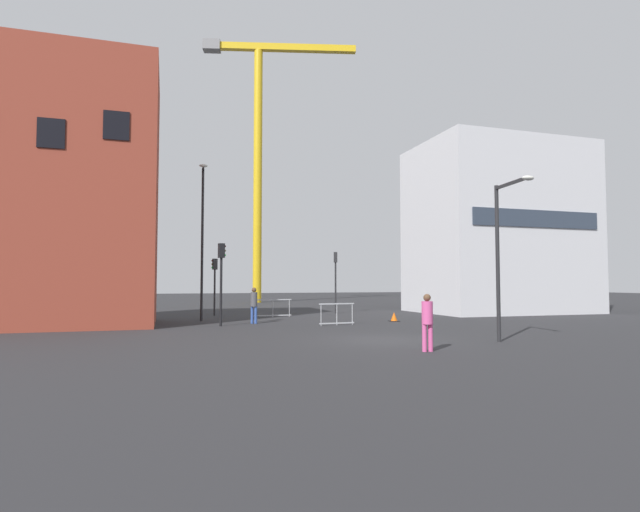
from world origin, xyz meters
TOP-DOWN VIEW (x-y plane):
  - ground at (0.00, 0.00)m, footprint 160.00×160.00m
  - brick_building at (-12.43, 9.90)m, footprint 8.68×6.38m
  - office_block at (14.99, 13.30)m, footprint 11.35×8.02m
  - construction_crane at (1.82, 34.97)m, footprint 16.02×4.83m
  - streetlamp_tall at (-5.73, 11.07)m, footprint 0.44×1.41m
  - streetlamp_short at (3.69, -2.10)m, footprint 0.50×2.10m
  - traffic_light_island at (-5.05, 7.62)m, footprint 0.39×0.30m
  - traffic_light_median at (-4.62, 15.57)m, footprint 0.39×0.30m
  - traffic_light_near at (3.47, 15.39)m, footprint 0.31×0.39m
  - pedestrian_walking at (-3.29, 8.56)m, footprint 0.34×0.34m
  - pedestrian_waiting at (0.03, -3.27)m, footprint 0.34×0.34m
  - safety_barrier_rear at (-1.36, 13.01)m, footprint 2.32×0.20m
  - safety_barrier_mid_span at (0.46, 6.43)m, footprint 1.87×0.23m
  - traffic_cone_orange at (4.21, 7.83)m, footprint 0.49×0.49m

SIDE VIEW (x-z plane):
  - ground at x=0.00m, z-range 0.00..0.00m
  - traffic_cone_orange at x=4.21m, z-range -0.02..0.47m
  - safety_barrier_mid_span at x=0.46m, z-range 0.02..1.10m
  - safety_barrier_rear at x=-1.36m, z-range 0.02..1.10m
  - pedestrian_waiting at x=0.03m, z-range 0.15..1.90m
  - pedestrian_walking at x=-3.29m, z-range 0.16..2.00m
  - traffic_light_median at x=-4.62m, z-range 0.64..4.25m
  - traffic_light_island at x=-5.05m, z-range 0.69..4.68m
  - traffic_light_near at x=3.47m, z-range 0.70..4.87m
  - streetlamp_short at x=3.69m, z-range 0.67..6.27m
  - streetlamp_tall at x=-5.73m, z-range 0.61..9.03m
  - office_block at x=14.99m, z-range 0.00..11.78m
  - brick_building at x=-12.43m, z-range 0.00..12.93m
  - construction_crane at x=1.82m, z-range 3.86..31.63m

